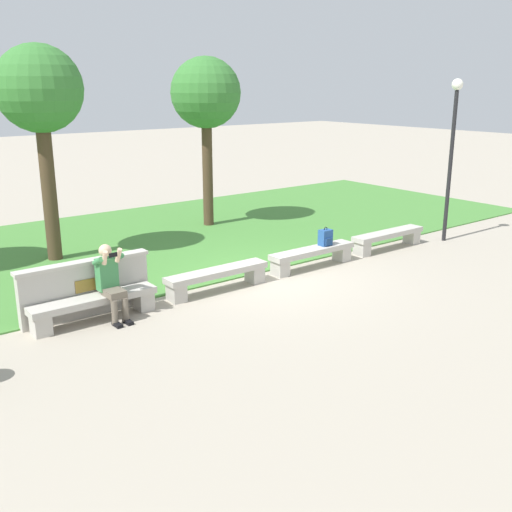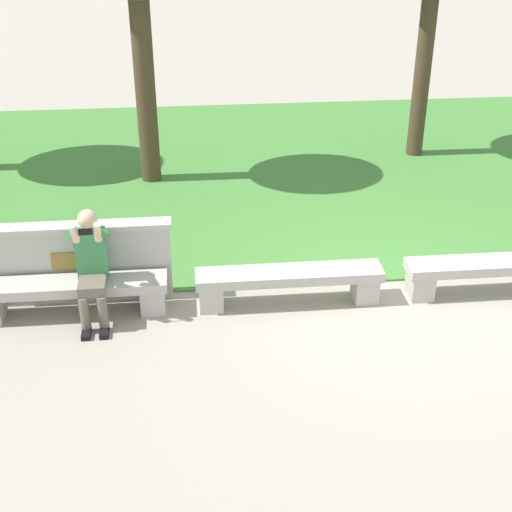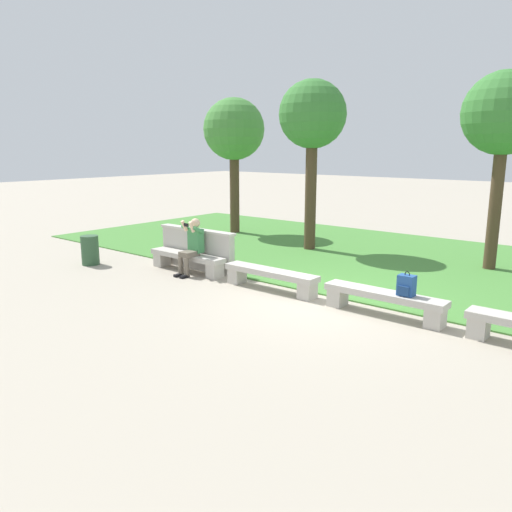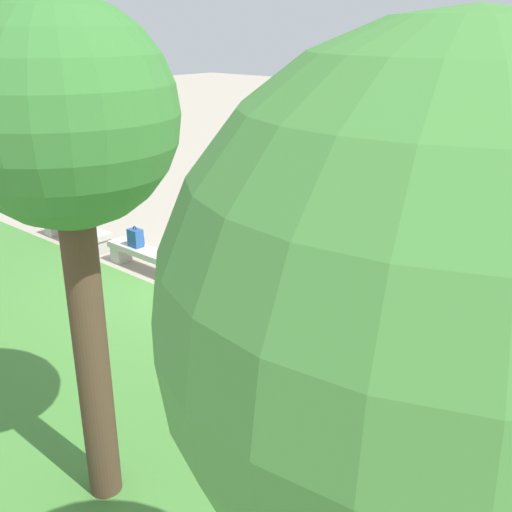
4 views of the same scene
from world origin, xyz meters
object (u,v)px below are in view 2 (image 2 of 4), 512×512
(bench_near, at_px, (289,281))
(person_photographer, at_px, (91,262))
(bench_main, at_px, (71,292))
(bench_mid, at_px, (496,271))

(bench_near, bearing_deg, person_photographer, -178.04)
(bench_near, xyz_separation_m, person_photographer, (-2.27, -0.08, 0.43))
(bench_main, bearing_deg, bench_mid, 0.00)
(bench_main, relative_size, person_photographer, 1.68)
(bench_main, height_order, bench_near, same)
(bench_main, height_order, bench_mid, same)
(bench_main, bearing_deg, bench_near, 0.00)
(person_photographer, bearing_deg, bench_mid, 0.92)
(bench_main, xyz_separation_m, bench_near, (2.55, 0.00, 0.00))
(bench_near, height_order, person_photographer, person_photographer)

